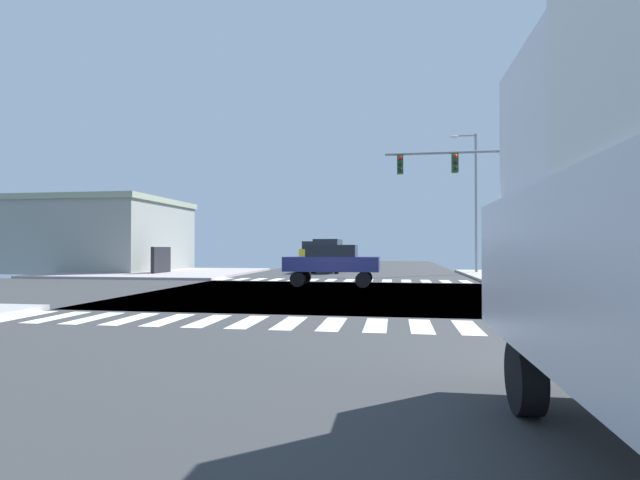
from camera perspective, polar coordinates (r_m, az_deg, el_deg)
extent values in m
cube|color=#333436|center=(18.47, 0.58, -6.45)|extent=(14.00, 90.00, 0.05)
cube|color=#333436|center=(18.47, 0.58, -6.45)|extent=(90.00, 12.00, 0.05)
cube|color=#A09B91|center=(31.95, 27.86, -3.83)|extent=(12.00, 12.00, 0.14)
cube|color=#A19697|center=(34.06, -18.50, -3.70)|extent=(12.00, 12.00, 0.14)
cube|color=white|center=(14.52, -31.99, -7.71)|extent=(0.50, 2.00, 0.01)
cube|color=white|center=(13.89, -28.85, -8.06)|extent=(0.50, 2.00, 0.01)
cube|color=white|center=(13.30, -25.40, -8.40)|extent=(0.50, 2.00, 0.01)
cube|color=white|center=(12.77, -21.65, -8.74)|extent=(0.50, 2.00, 0.01)
cube|color=white|center=(12.30, -17.59, -9.07)|extent=(0.50, 2.00, 0.01)
cube|color=white|center=(11.89, -13.22, -9.37)|extent=(0.50, 2.00, 0.01)
cube|color=white|center=(11.55, -8.56, -9.63)|extent=(0.50, 2.00, 0.01)
cube|color=white|center=(11.30, -3.64, -9.84)|extent=(0.50, 2.00, 0.01)
cube|color=white|center=(11.12, 1.47, -9.98)|extent=(0.50, 2.00, 0.01)
cube|color=white|center=(11.04, 6.70, -10.05)|extent=(0.50, 2.00, 0.01)
cube|color=white|center=(11.05, 11.97, -10.03)|extent=(0.50, 2.00, 0.01)
cube|color=white|center=(11.14, 17.19, -9.93)|extent=(0.50, 2.00, 0.01)
cube|color=white|center=(11.33, 22.28, -9.76)|extent=(0.50, 2.00, 0.01)
cube|color=white|center=(11.59, 27.16, -9.52)|extent=(0.50, 2.00, 0.01)
cube|color=white|center=(27.24, -11.35, -4.58)|extent=(0.50, 2.00, 0.01)
cube|color=white|center=(26.91, -9.35, -4.63)|extent=(0.50, 2.00, 0.01)
cube|color=white|center=(26.61, -7.30, -4.68)|extent=(0.50, 2.00, 0.01)
cube|color=white|center=(26.35, -5.20, -4.72)|extent=(0.50, 2.00, 0.01)
cube|color=white|center=(26.12, -3.07, -4.76)|extent=(0.50, 2.00, 0.01)
cube|color=white|center=(25.93, -0.90, -4.79)|extent=(0.50, 2.00, 0.01)
cube|color=white|center=(25.78, 1.30, -4.81)|extent=(0.50, 2.00, 0.01)
cube|color=white|center=(25.67, 3.52, -4.82)|extent=(0.50, 2.00, 0.01)
cube|color=white|center=(25.59, 5.76, -4.83)|extent=(0.50, 2.00, 0.01)
cube|color=white|center=(25.56, 8.00, -4.83)|extent=(0.50, 2.00, 0.01)
cube|color=white|center=(25.56, 10.25, -4.83)|extent=(0.50, 2.00, 0.01)
cube|color=white|center=(25.60, 12.50, -4.82)|extent=(0.50, 2.00, 0.01)
cube|color=white|center=(25.68, 14.73, -4.79)|extent=(0.50, 2.00, 0.01)
cube|color=white|center=(25.80, 16.95, -4.77)|extent=(0.50, 2.00, 0.01)
cylinder|color=gray|center=(26.36, 22.21, 3.08)|extent=(0.20, 0.20, 7.12)
cylinder|color=gray|center=(26.22, 15.07, 10.03)|extent=(6.55, 0.14, 0.14)
cube|color=#1E5123|center=(26.15, 15.80, 8.83)|extent=(0.32, 0.40, 1.00)
sphere|color=red|center=(25.97, 15.86, 9.60)|extent=(0.22, 0.22, 0.22)
sphere|color=black|center=(25.92, 15.86, 8.92)|extent=(0.22, 0.22, 0.22)
sphere|color=black|center=(25.86, 15.87, 8.25)|extent=(0.22, 0.22, 0.22)
cube|color=#1E5123|center=(25.97, 9.54, 8.88)|extent=(0.32, 0.40, 1.00)
sphere|color=red|center=(25.79, 9.54, 9.65)|extent=(0.22, 0.22, 0.22)
sphere|color=black|center=(25.73, 9.54, 8.97)|extent=(0.22, 0.22, 0.22)
sphere|color=black|center=(25.68, 9.55, 8.29)|extent=(0.22, 0.22, 0.22)
cylinder|color=gray|center=(33.47, 18.13, 4.13)|extent=(0.16, 0.16, 9.34)
cylinder|color=gray|center=(34.07, 16.90, 11.82)|extent=(1.40, 0.10, 0.10)
ellipsoid|color=silver|center=(33.97, 15.71, 11.77)|extent=(0.60, 0.32, 0.20)
cube|color=gray|center=(39.36, -25.29, 0.20)|extent=(11.53, 9.60, 4.92)
cube|color=gray|center=(39.49, -25.26, 4.06)|extent=(11.83, 9.90, 0.40)
cube|color=black|center=(32.36, -18.44, -2.38)|extent=(0.24, 2.20, 1.80)
cylinder|color=black|center=(5.67, 23.30, -14.70)|extent=(0.26, 0.80, 0.80)
cube|color=silver|center=(5.70, 33.48, 12.10)|extent=(2.11, 2.02, 1.49)
cylinder|color=black|center=(32.13, 1.99, -3.38)|extent=(0.26, 0.74, 0.74)
cylinder|color=black|center=(32.35, -0.77, -3.37)|extent=(0.26, 0.74, 0.74)
cylinder|color=black|center=(35.23, 2.61, -3.16)|extent=(0.26, 0.74, 0.74)
cylinder|color=black|center=(35.44, 0.09, -3.15)|extent=(0.26, 0.74, 0.74)
cube|color=#AFB0B0|center=(33.75, 0.99, -1.89)|extent=(1.96, 4.60, 0.88)
cube|color=black|center=(33.75, 0.99, -0.53)|extent=(1.69, 3.22, 0.72)
cylinder|color=black|center=(43.83, -0.09, -2.72)|extent=(0.26, 0.74, 0.74)
cylinder|color=black|center=(44.11, -2.11, -2.71)|extent=(0.26, 0.74, 0.74)
cylinder|color=black|center=(46.93, 0.51, -2.60)|extent=(0.26, 0.74, 0.74)
cylinder|color=black|center=(47.18, -1.38, -2.59)|extent=(0.26, 0.74, 0.74)
cube|color=gold|center=(45.49, -0.76, -1.63)|extent=(1.96, 4.60, 0.88)
cube|color=black|center=(45.48, -0.76, -0.63)|extent=(1.69, 3.22, 0.72)
cylinder|color=black|center=(22.50, 5.40, -4.52)|extent=(0.68, 0.26, 0.68)
cylinder|color=black|center=(21.07, 5.16, -4.76)|extent=(0.68, 0.26, 0.68)
cylinder|color=black|center=(22.87, -1.95, -4.46)|extent=(0.68, 0.26, 0.68)
cylinder|color=black|center=(21.46, -2.68, -4.70)|extent=(0.68, 0.26, 0.68)
cube|color=navy|center=(21.89, 1.46, -2.87)|extent=(4.30, 1.80, 0.66)
cube|color=black|center=(21.88, 1.45, -1.30)|extent=(2.24, 1.55, 0.54)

